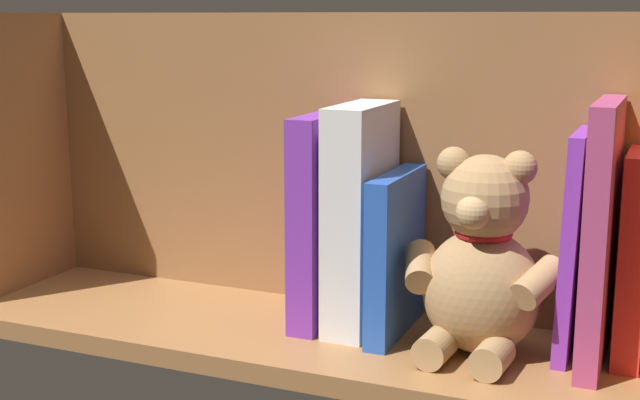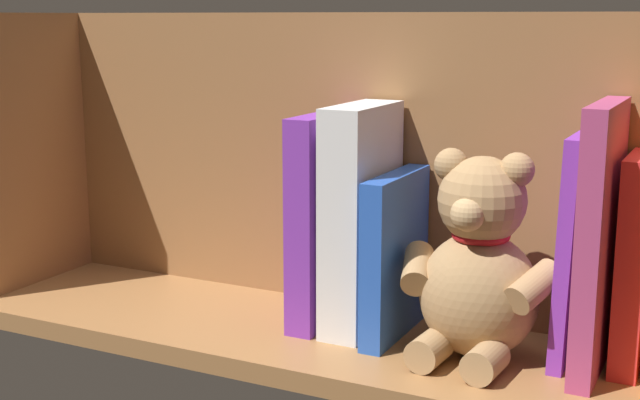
{
  "view_description": "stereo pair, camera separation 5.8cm",
  "coord_description": "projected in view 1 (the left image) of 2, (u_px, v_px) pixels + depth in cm",
  "views": [
    {
      "loc": [
        -35.74,
        84.74,
        33.75
      ],
      "look_at": [
        0.0,
        0.0,
        14.45
      ],
      "focal_mm": 49.08,
      "sensor_mm": 36.0,
      "label": 1
    },
    {
      "loc": [
        -41.01,
        82.32,
        33.75
      ],
      "look_at": [
        0.0,
        0.0,
        14.45
      ],
      "focal_mm": 49.08,
      "sensor_mm": 36.0,
      "label": 2
    }
  ],
  "objects": [
    {
      "name": "ground_plane",
      "position": [
        320.0,
        337.0,
        0.97
      ],
      "size": [
        87.05,
        24.17,
        2.2
      ],
      "primitive_type": "cube",
      "color": "#9E6B3D"
    },
    {
      "name": "book_2",
      "position": [
        601.0,
        235.0,
        0.85
      ],
      "size": [
        2.26,
        14.26,
        26.07
      ],
      "primitive_type": "cube",
      "color": "#B23F72",
      "rests_on": "ground_plane"
    },
    {
      "name": "shelf_back_panel",
      "position": [
        353.0,
        162.0,
        1.02
      ],
      "size": [
        87.05,
        1.5,
        34.26
      ],
      "primitive_type": "cube",
      "color": "#946339",
      "rests_on": "ground_plane"
    },
    {
      "name": "book_1",
      "position": [
        635.0,
        258.0,
        0.86
      ],
      "size": [
        2.66,
        9.79,
        21.07
      ],
      "primitive_type": "cube",
      "color": "red",
      "rests_on": "ground_plane"
    },
    {
      "name": "teddy_bear",
      "position": [
        482.0,
        265.0,
        0.88
      ],
      "size": [
        17.06,
        14.03,
        21.08
      ],
      "rotation": [
        0.0,
        0.0,
        -0.08
      ],
      "color": "tan",
      "rests_on": "ground_plane"
    },
    {
      "name": "book_5",
      "position": [
        322.0,
        219.0,
        0.97
      ],
      "size": [
        3.14,
        12.72,
        23.46
      ],
      "primitive_type": "cube",
      "color": "purple",
      "rests_on": "ground_plane"
    },
    {
      "name": "book_3",
      "position": [
        574.0,
        244.0,
        0.88
      ],
      "size": [
        1.99,
        10.91,
        22.86
      ],
      "primitive_type": "cube",
      "rotation": [
        0.0,
        -0.02,
        0.0
      ],
      "color": "purple",
      "rests_on": "ground_plane"
    },
    {
      "name": "dictionary_thick_white",
      "position": [
        361.0,
        218.0,
        0.95
      ],
      "size": [
        4.6,
        12.57,
        24.68
      ],
      "primitive_type": "cube",
      "color": "white",
      "rests_on": "ground_plane"
    },
    {
      "name": "book_4",
      "position": [
        396.0,
        254.0,
        0.94
      ],
      "size": [
        2.44,
        13.8,
        17.66
      ],
      "primitive_type": "cube",
      "color": "blue",
      "rests_on": "ground_plane"
    },
    {
      "name": "shelf_side_divider",
      "position": [
        14.0,
        153.0,
        1.09
      ],
      "size": [
        2.4,
        18.17,
        34.26
      ],
      "primitive_type": "cube",
      "color": "#9E6B3D",
      "rests_on": "ground_plane"
    }
  ]
}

